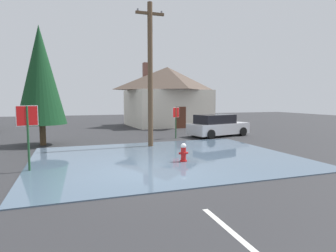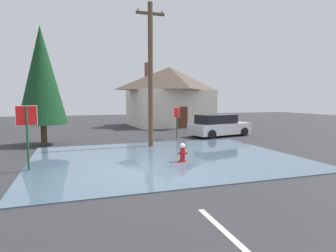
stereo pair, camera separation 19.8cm
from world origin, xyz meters
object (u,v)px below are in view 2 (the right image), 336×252
house (169,95)px  parked_car (219,126)px  utility_pole (151,73)px  stop_sign_near (27,124)px  stop_sign_far (177,117)px  fire_hydrant (183,153)px  pine_tree_mid_left (42,75)px

house → parked_car: bearing=-86.2°
utility_pole → parked_car: utility_pole is taller
stop_sign_near → house: bearing=55.6°
stop_sign_far → house: (2.69, 9.54, 1.58)m
stop_sign_near → fire_hydrant: bearing=-4.3°
pine_tree_mid_left → stop_sign_near: bearing=-89.8°
house → stop_sign_far: bearing=-105.7°
stop_sign_far → pine_tree_mid_left: 8.79m
fire_hydrant → pine_tree_mid_left: (-6.05, 6.97, 3.66)m
parked_car → pine_tree_mid_left: pine_tree_mid_left is taller
house → pine_tree_mid_left: bearing=-138.9°
utility_pole → house: bearing=66.8°
parked_car → house: bearing=93.8°
stop_sign_near → utility_pole: bearing=34.1°
stop_sign_near → stop_sign_far: size_ratio=1.15×
parked_car → pine_tree_mid_left: (-11.72, -0.28, 3.31)m
stop_sign_near → parked_car: size_ratio=0.51×
stop_sign_far → house: 10.04m
stop_sign_far → stop_sign_near: bearing=-141.6°
fire_hydrant → house: bearing=73.1°
stop_sign_far → parked_car: 3.41m
stop_sign_far → utility_pole: bearing=-133.5°
fire_hydrant → stop_sign_far: (2.36, 7.10, 1.11)m
stop_sign_near → stop_sign_far: 10.71m
pine_tree_mid_left → stop_sign_far: bearing=0.9°
stop_sign_near → house: size_ratio=0.29×
pine_tree_mid_left → fire_hydrant: bearing=-49.0°
fire_hydrant → stop_sign_far: stop_sign_far is taller
utility_pole → pine_tree_mid_left: (-5.83, 2.59, -0.09)m
house → parked_car: (0.63, -9.38, -2.34)m
stop_sign_near → pine_tree_mid_left: (-0.02, 6.52, 2.31)m
utility_pole → parked_car: size_ratio=1.65×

